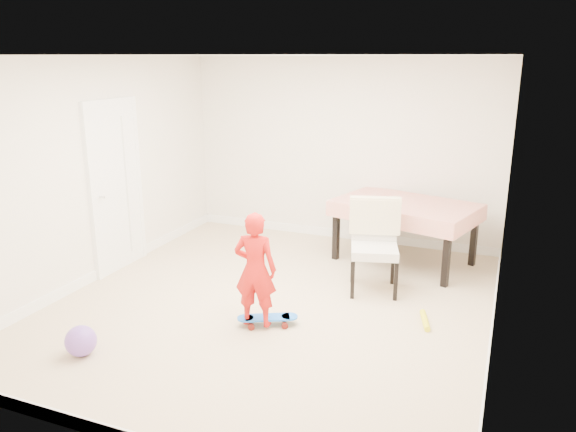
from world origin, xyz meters
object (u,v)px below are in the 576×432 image
at_px(dining_table, 404,232).
at_px(skateboard, 268,321).
at_px(child, 255,273).
at_px(balloon, 81,341).
at_px(dining_chair, 374,247).

bearing_deg(dining_table, skateboard, -95.78).
bearing_deg(child, balloon, 32.86).
xyz_separation_m(dining_table, skateboard, (-0.91, -2.30, -0.36)).
xyz_separation_m(dining_table, dining_chair, (-0.14, -1.07, 0.12)).
bearing_deg(dining_chair, child, -138.87).
bearing_deg(child, skateboard, -146.67).
xyz_separation_m(dining_chair, skateboard, (-0.77, -1.23, -0.48)).
distance_m(child, balloon, 1.69).
relative_size(dining_table, dining_chair, 1.62).
xyz_separation_m(dining_chair, child, (-0.86, -1.31, 0.05)).
distance_m(dining_chair, balloon, 3.20).
bearing_deg(balloon, dining_chair, 48.98).
distance_m(skateboard, balloon, 1.75).
height_order(child, balloon, child).
height_order(dining_table, skateboard, dining_table).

